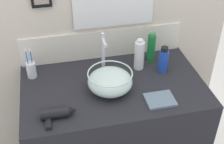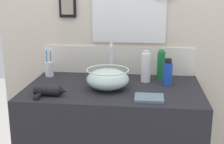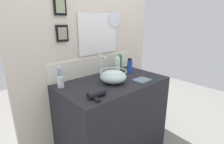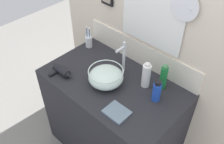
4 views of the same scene
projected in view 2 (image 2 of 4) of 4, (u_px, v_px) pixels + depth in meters
back_panel at (119, 25)px, 2.28m from camera, size 1.80×0.10×2.51m
glass_bowl_sink at (108, 79)px, 1.96m from camera, size 0.27×0.27×0.13m
faucet at (111, 58)px, 2.13m from camera, size 0.02×0.10×0.28m
hair_drier at (49, 91)px, 1.85m from camera, size 0.20×0.13×0.06m
toothbrush_cup at (49, 69)px, 2.25m from camera, size 0.06×0.06×0.21m
soap_dispenser at (161, 65)px, 2.16m from camera, size 0.05×0.05×0.21m
shampoo_bottle at (146, 67)px, 2.11m from camera, size 0.06×0.06×0.22m
lotion_bottle at (168, 73)px, 2.04m from camera, size 0.06×0.06×0.18m
hand_towel at (149, 98)px, 1.79m from camera, size 0.17×0.14×0.02m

